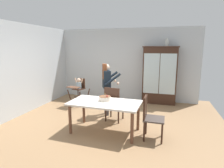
# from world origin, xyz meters

# --- Properties ---
(ground_plane) EXTENTS (6.24, 6.24, 0.00)m
(ground_plane) POSITION_xyz_m (0.00, 0.00, 0.00)
(ground_plane) COLOR #93704C
(wall_back) EXTENTS (5.32, 0.06, 2.70)m
(wall_back) POSITION_xyz_m (0.00, 2.63, 1.35)
(wall_back) COLOR silver
(wall_back) RESTS_ON ground_plane
(wall_left) EXTENTS (0.06, 5.32, 2.70)m
(wall_left) POSITION_xyz_m (-2.63, 0.00, 1.35)
(wall_left) COLOR silver
(wall_left) RESTS_ON ground_plane
(china_cabinet) EXTENTS (1.22, 0.48, 2.03)m
(china_cabinet) POSITION_xyz_m (1.28, 2.37, 1.02)
(china_cabinet) COLOR #382116
(china_cabinet) RESTS_ON ground_plane
(ceramic_vase) EXTENTS (0.13, 0.13, 0.27)m
(ceramic_vase) POSITION_xyz_m (1.46, 2.37, 2.15)
(ceramic_vase) COLOR #B2B7B2
(ceramic_vase) RESTS_ON china_cabinet
(high_chair_with_toddler) EXTENTS (0.69, 0.77, 0.95)m
(high_chair_with_toddler) POSITION_xyz_m (-1.41, 1.38, 0.65)
(high_chair_with_toddler) COLOR #382116
(high_chair_with_toddler) RESTS_ON ground_plane
(adult_person) EXTENTS (0.65, 0.65, 1.53)m
(adult_person) POSITION_xyz_m (-0.16, 0.72, 0.97)
(adult_person) COLOR #47474C
(adult_person) RESTS_ON ground_plane
(dining_table) EXTENTS (1.68, 0.93, 0.74)m
(dining_table) POSITION_xyz_m (0.16, -0.41, 0.65)
(dining_table) COLOR silver
(dining_table) RESTS_ON ground_plane
(birthday_cake) EXTENTS (0.28, 0.28, 0.19)m
(birthday_cake) POSITION_xyz_m (0.12, -0.30, 0.79)
(birthday_cake) COLOR beige
(birthday_cake) RESTS_ON dining_table
(dining_chair_far_side) EXTENTS (0.48, 0.48, 0.96)m
(dining_chair_far_side) POSITION_xyz_m (0.17, 0.25, 0.56)
(dining_chair_far_side) COLOR #382116
(dining_chair_far_side) RESTS_ON ground_plane
(dining_chair_right_end) EXTENTS (0.44, 0.44, 0.96)m
(dining_chair_right_end) POSITION_xyz_m (1.20, -0.45, 0.56)
(dining_chair_right_end) COLOR #382116
(dining_chair_right_end) RESTS_ON ground_plane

